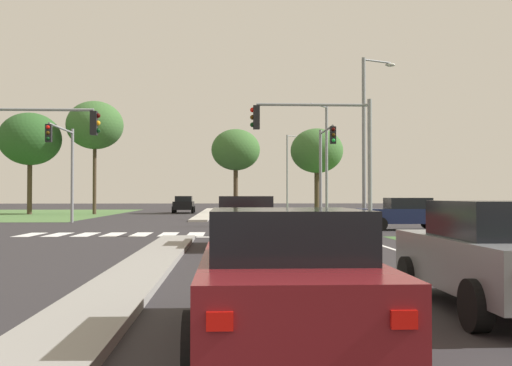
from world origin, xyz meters
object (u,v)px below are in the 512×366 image
car_grey_near (502,255)px  traffic_signal_near_right (326,141)px  car_red_second (245,221)px  treeline_fourth (236,150)px  street_lamp_third (325,154)px  car_navy_third (405,213)px  traffic_signal_far_left (64,155)px  street_lamp_second (367,132)px  car_black_sixth (184,204)px  street_lamp_fourth (288,168)px  traffic_signal_near_left (31,145)px  treeline_third (95,125)px  car_maroon_fifth (285,275)px  treeline_fifth (317,151)px  traffic_signal_far_right (325,157)px  treeline_second (30,139)px

car_grey_near → traffic_signal_near_right: size_ratio=0.77×
car_red_second → treeline_fourth: bearing=89.7°
traffic_signal_near_right → street_lamp_third: (3.02, 19.08, 0.76)m
car_navy_third → traffic_signal_far_left: (-17.91, 6.94, 3.19)m
treeline_fourth → car_red_second: bearing=-90.3°
street_lamp_second → traffic_signal_far_left: bearing=166.6°
car_black_sixth → traffic_signal_far_left: (-5.29, -23.16, 3.16)m
car_red_second → street_lamp_fourth: street_lamp_fourth is taller
street_lamp_third → street_lamp_fourth: (0.32, 29.38, 0.38)m
car_red_second → traffic_signal_near_left: 10.29m
street_lamp_third → treeline_third: 22.09m
car_maroon_fifth → car_black_sixth: 52.68m
car_navy_third → car_grey_near: bearing=167.3°
traffic_signal_far_left → treeline_fifth: treeline_fifth is taller
car_red_second → treeline_third: size_ratio=0.42×
street_lamp_second → traffic_signal_far_right: bearing=110.0°
car_red_second → traffic_signal_far_right: (5.22, 16.80, 3.13)m
street_lamp_second → street_lamp_fourth: size_ratio=1.00×
car_maroon_fifth → car_grey_near: bearing=29.3°
car_maroon_fifth → treeline_fifth: 53.09m
car_maroon_fifth → street_lamp_second: size_ratio=0.50×
treeline_fourth → car_black_sixth: bearing=148.7°
traffic_signal_near_left → car_grey_near: bearing=-54.3°
car_red_second → car_maroon_fifth: 12.72m
treeline_fifth → car_red_second: bearing=-101.5°
traffic_signal_near_right → street_lamp_second: size_ratio=0.63×
street_lamp_third → traffic_signal_near_right: bearing=-99.0°
car_red_second → car_black_sixth: 40.02m
car_red_second → car_navy_third: car_red_second is taller
car_red_second → traffic_signal_far_left: traffic_signal_far_left is taller
traffic_signal_near_left → treeline_fifth: size_ratio=0.65×
car_black_sixth → treeline_fifth: size_ratio=0.52×
traffic_signal_far_left → treeline_second: size_ratio=0.64×
street_lamp_fourth → treeline_fifth: bearing=-84.8°
car_maroon_fifth → treeline_second: bearing=110.4°
treeline_second → treeline_fifth: (25.92, 4.01, -0.66)m
traffic_signal_near_left → street_lamp_second: bearing=25.7°
street_lamp_third → street_lamp_second: bearing=-88.5°
traffic_signal_near_right → car_grey_near: bearing=-90.4°
car_red_second → treeline_fifth: (8.07, 39.51, 5.11)m
car_red_second → car_black_sixth: car_red_second is taller
traffic_signal_far_left → treeline_fifth: (18.04, 22.93, 1.96)m
street_lamp_second → street_lamp_fourth: (0.00, 41.20, 0.02)m
traffic_signal_far_left → traffic_signal_far_right: (15.20, 0.22, -0.02)m
car_grey_near → treeline_second: bearing=114.5°
car_maroon_fifth → car_black_sixth: car_black_sixth is taller
car_red_second → street_lamp_third: bearing=75.2°
treeline_fourth → car_grey_near: bearing=-86.3°
traffic_signal_near_right → treeline_fifth: (4.65, 34.18, 2.08)m
street_lamp_third → treeline_third: (-18.71, 11.29, 3.25)m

